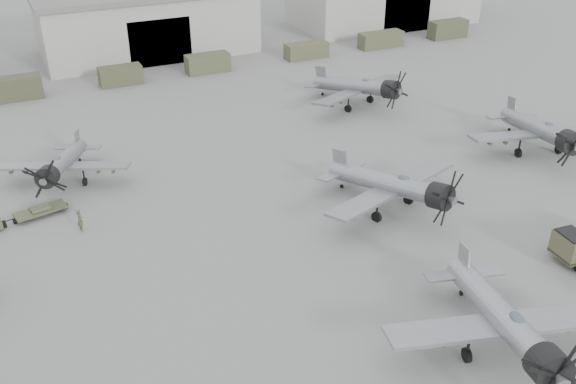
{
  "coord_description": "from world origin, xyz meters",
  "views": [
    {
      "loc": [
        -19.71,
        -25.52,
        26.14
      ],
      "look_at": [
        -1.59,
        13.07,
        2.5
      ],
      "focal_mm": 40.0,
      "sensor_mm": 36.0,
      "label": 1
    }
  ],
  "objects_px": {
    "aircraft_far_1": "(361,87)",
    "aircraft_far_0": "(61,164)",
    "aircraft_near_1": "(508,324)",
    "aircraft_mid_2": "(396,186)",
    "tug_trailer": "(8,220)",
    "ground_crew": "(80,220)",
    "aircraft_mid_3": "(544,131)"
  },
  "relations": [
    {
      "from": "aircraft_far_0",
      "to": "ground_crew",
      "type": "bearing_deg",
      "value": -65.14
    },
    {
      "from": "tug_trailer",
      "to": "aircraft_far_0",
      "type": "bearing_deg",
      "value": 33.22
    },
    {
      "from": "aircraft_near_1",
      "to": "aircraft_far_0",
      "type": "distance_m",
      "value": 37.55
    },
    {
      "from": "aircraft_near_1",
      "to": "ground_crew",
      "type": "relative_size",
      "value": 7.53
    },
    {
      "from": "aircraft_far_0",
      "to": "ground_crew",
      "type": "height_order",
      "value": "aircraft_far_0"
    },
    {
      "from": "aircraft_near_1",
      "to": "aircraft_mid_2",
      "type": "height_order",
      "value": "aircraft_near_1"
    },
    {
      "from": "ground_crew",
      "to": "aircraft_far_0",
      "type": "bearing_deg",
      "value": -12.21
    },
    {
      "from": "tug_trailer",
      "to": "ground_crew",
      "type": "xyz_separation_m",
      "value": [
        4.9,
        -3.05,
        0.4
      ]
    },
    {
      "from": "tug_trailer",
      "to": "ground_crew",
      "type": "height_order",
      "value": "ground_crew"
    },
    {
      "from": "ground_crew",
      "to": "aircraft_mid_2",
      "type": "bearing_deg",
      "value": -121.84
    },
    {
      "from": "aircraft_mid_3",
      "to": "tug_trailer",
      "type": "height_order",
      "value": "aircraft_mid_3"
    },
    {
      "from": "aircraft_mid_3",
      "to": "aircraft_far_0",
      "type": "relative_size",
      "value": 1.24
    },
    {
      "from": "aircraft_mid_2",
      "to": "aircraft_mid_3",
      "type": "height_order",
      "value": "aircraft_mid_3"
    },
    {
      "from": "aircraft_mid_2",
      "to": "aircraft_far_0",
      "type": "relative_size",
      "value": 1.2
    },
    {
      "from": "aircraft_mid_2",
      "to": "ground_crew",
      "type": "xyz_separation_m",
      "value": [
        -22.93,
        7.89,
        -1.5
      ]
    },
    {
      "from": "aircraft_far_0",
      "to": "aircraft_far_1",
      "type": "height_order",
      "value": "aircraft_far_1"
    },
    {
      "from": "aircraft_far_0",
      "to": "aircraft_mid_3",
      "type": "bearing_deg",
      "value": 7.06
    },
    {
      "from": "aircraft_mid_3",
      "to": "ground_crew",
      "type": "height_order",
      "value": "aircraft_mid_3"
    },
    {
      "from": "aircraft_near_1",
      "to": "ground_crew",
      "type": "height_order",
      "value": "aircraft_near_1"
    },
    {
      "from": "aircraft_mid_2",
      "to": "aircraft_far_0",
      "type": "height_order",
      "value": "aircraft_mid_2"
    },
    {
      "from": "tug_trailer",
      "to": "ground_crew",
      "type": "distance_m",
      "value": 5.78
    },
    {
      "from": "aircraft_far_1",
      "to": "ground_crew",
      "type": "relative_size",
      "value": 7.03
    },
    {
      "from": "aircraft_near_1",
      "to": "aircraft_mid_2",
      "type": "distance_m",
      "value": 16.67
    },
    {
      "from": "aircraft_far_1",
      "to": "tug_trailer",
      "type": "bearing_deg",
      "value": 173.65
    },
    {
      "from": "aircraft_near_1",
      "to": "aircraft_far_0",
      "type": "relative_size",
      "value": 1.25
    },
    {
      "from": "aircraft_far_1",
      "to": "aircraft_far_0",
      "type": "bearing_deg",
      "value": 167.65
    },
    {
      "from": "aircraft_far_0",
      "to": "aircraft_far_1",
      "type": "bearing_deg",
      "value": 32.99
    },
    {
      "from": "aircraft_far_1",
      "to": "ground_crew",
      "type": "bearing_deg",
      "value": -179.38
    },
    {
      "from": "aircraft_mid_2",
      "to": "tug_trailer",
      "type": "distance_m",
      "value": 29.97
    },
    {
      "from": "aircraft_near_1",
      "to": "tug_trailer",
      "type": "relative_size",
      "value": 1.98
    },
    {
      "from": "aircraft_mid_2",
      "to": "aircraft_far_1",
      "type": "bearing_deg",
      "value": 47.89
    },
    {
      "from": "aircraft_near_1",
      "to": "aircraft_mid_2",
      "type": "xyz_separation_m",
      "value": [
        3.46,
        16.31,
        -0.08
      ]
    }
  ]
}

